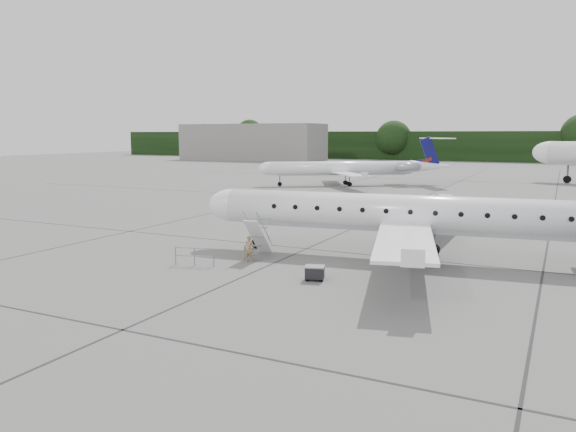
% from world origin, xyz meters
% --- Properties ---
extents(ground, '(320.00, 320.00, 0.00)m').
position_xyz_m(ground, '(0.00, 0.00, 0.00)').
color(ground, slate).
rests_on(ground, ground).
extents(treeline, '(260.00, 4.00, 8.00)m').
position_xyz_m(treeline, '(0.00, 130.00, 4.00)').
color(treeline, black).
rests_on(treeline, ground).
extents(terminal_building, '(40.00, 14.00, 10.00)m').
position_xyz_m(terminal_building, '(-70.00, 110.00, 5.00)').
color(terminal_building, slate).
rests_on(terminal_building, ground).
extents(main_regional_jet, '(31.71, 24.64, 7.50)m').
position_xyz_m(main_regional_jet, '(1.29, 4.27, 3.75)').
color(main_regional_jet, white).
rests_on(main_regional_jet, ground).
extents(airstair, '(1.15, 2.51, 2.35)m').
position_xyz_m(airstair, '(-7.16, 0.85, 1.18)').
color(airstair, white).
rests_on(airstair, ground).
extents(passenger, '(0.59, 0.43, 1.51)m').
position_xyz_m(passenger, '(-6.98, -0.50, 0.75)').
color(passenger, '#8E6F4D').
rests_on(passenger, ground).
extents(safety_railing, '(2.13, 0.69, 1.00)m').
position_xyz_m(safety_railing, '(-9.22, -2.65, 0.50)').
color(safety_railing, gray).
rests_on(safety_railing, ground).
extents(baggage_cart, '(1.08, 0.97, 0.79)m').
position_xyz_m(baggage_cart, '(-2.00, -2.60, 0.40)').
color(baggage_cart, black).
rests_on(baggage_cart, ground).
extents(bg_regional_left, '(32.00, 29.86, 6.82)m').
position_xyz_m(bg_regional_left, '(-19.46, 46.90, 3.41)').
color(bg_regional_left, white).
rests_on(bg_regional_left, ground).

